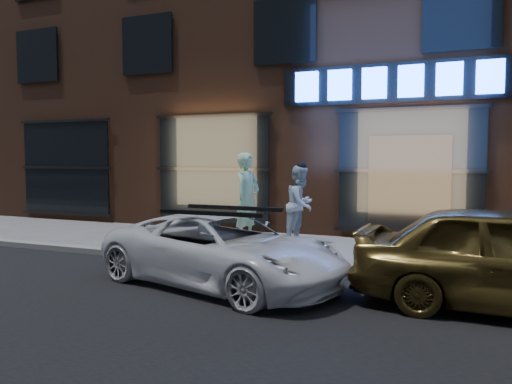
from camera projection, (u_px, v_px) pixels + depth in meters
ground at (382, 280)px, 7.75m from camera, size 90.00×90.00×0.00m
curb at (382, 277)px, 7.74m from camera, size 60.00×0.25×0.12m
storefront_building at (425, 48)px, 14.75m from camera, size 30.20×8.28×10.30m
man_bowtie at (247, 198)px, 11.10m from camera, size 0.62×0.82×2.01m
man_cap at (301, 204)px, 11.11m from camera, size 0.82×0.96×1.73m
white_suv at (223, 250)px, 7.39m from camera, size 4.21×2.75×1.08m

